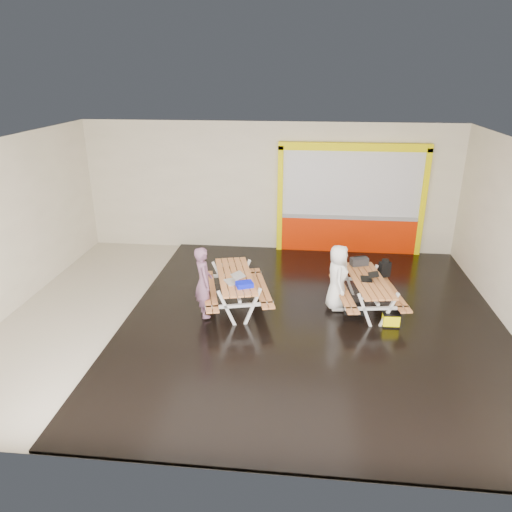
# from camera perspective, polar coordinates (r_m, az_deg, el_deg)

# --- Properties ---
(room) EXTENTS (10.02, 8.02, 3.52)m
(room) POSITION_cam_1_polar(r_m,az_deg,el_deg) (9.07, -0.61, 2.33)
(room) COLOR beige
(room) RESTS_ON ground
(deck) EXTENTS (7.50, 7.98, 0.05)m
(deck) POSITION_cam_1_polar(r_m,az_deg,el_deg) (9.73, 6.83, -7.59)
(deck) COLOR black
(deck) RESTS_ON room
(kiosk) EXTENTS (3.88, 0.16, 3.00)m
(kiosk) POSITION_cam_1_polar(r_m,az_deg,el_deg) (12.92, 11.27, 6.37)
(kiosk) COLOR red
(kiosk) RESTS_ON room
(picnic_table_left) EXTENTS (1.78, 2.23, 0.78)m
(picnic_table_left) POSITION_cam_1_polar(r_m,az_deg,el_deg) (9.85, -2.51, -3.28)
(picnic_table_left) COLOR #CA7B42
(picnic_table_left) RESTS_ON deck
(picnic_table_right) EXTENTS (1.52, 2.01, 0.74)m
(picnic_table_right) POSITION_cam_1_polar(r_m,az_deg,el_deg) (10.03, 13.32, -3.62)
(picnic_table_right) COLOR #CA7B42
(picnic_table_right) RESTS_ON deck
(person_left) EXTENTS (0.52, 0.62, 1.46)m
(person_left) POSITION_cam_1_polar(r_m,az_deg,el_deg) (9.43, -6.32, -3.13)
(person_left) COLOR #734B64
(person_left) RESTS_ON deck
(person_right) EXTENTS (0.47, 0.69, 1.38)m
(person_right) POSITION_cam_1_polar(r_m,az_deg,el_deg) (9.84, 9.80, -2.54)
(person_right) COLOR white
(person_right) RESTS_ON deck
(laptop_left) EXTENTS (0.48, 0.47, 0.16)m
(laptop_left) POSITION_cam_1_polar(r_m,az_deg,el_deg) (9.46, -2.68, -2.84)
(laptop_left) COLOR silver
(laptop_left) RESTS_ON picnic_table_left
(laptop_right) EXTENTS (0.36, 0.32, 0.15)m
(laptop_right) POSITION_cam_1_polar(r_m,az_deg,el_deg) (9.93, 13.43, -2.51)
(laptop_right) COLOR black
(laptop_right) RESTS_ON picnic_table_right
(blue_pouch) EXTENTS (0.38, 0.33, 0.09)m
(blue_pouch) POSITION_cam_1_polar(r_m,az_deg,el_deg) (9.25, -1.40, -3.44)
(blue_pouch) COLOR #0913DC
(blue_pouch) RESTS_ON picnic_table_left
(toolbox) EXTENTS (0.42, 0.30, 0.22)m
(toolbox) POSITION_cam_1_polar(r_m,az_deg,el_deg) (10.59, 12.32, -0.64)
(toolbox) COLOR black
(toolbox) RESTS_ON picnic_table_right
(backpack) EXTENTS (0.28, 0.23, 0.39)m
(backpack) POSITION_cam_1_polar(r_m,az_deg,el_deg) (10.75, 15.23, -1.41)
(backpack) COLOR black
(backpack) RESTS_ON picnic_table_right
(dark_case) EXTENTS (0.41, 0.31, 0.15)m
(dark_case) POSITION_cam_1_polar(r_m,az_deg,el_deg) (10.05, 11.71, -6.25)
(dark_case) COLOR black
(dark_case) RESTS_ON deck
(fluke_bag) EXTENTS (0.34, 0.23, 0.28)m
(fluke_bag) POSITION_cam_1_polar(r_m,az_deg,el_deg) (9.68, 15.92, -7.39)
(fluke_bag) COLOR black
(fluke_bag) RESTS_ON deck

